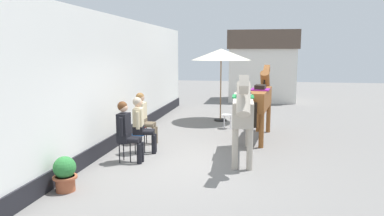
% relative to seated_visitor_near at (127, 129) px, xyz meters
% --- Properties ---
extents(ground_plane, '(40.00, 40.00, 0.00)m').
position_rel_seated_visitor_near_xyz_m(ground_plane, '(1.62, 3.28, -0.78)').
color(ground_plane, slate).
extents(pub_facade_wall, '(0.34, 14.00, 3.40)m').
position_rel_seated_visitor_near_xyz_m(pub_facade_wall, '(-0.93, 1.78, 0.76)').
color(pub_facade_wall, white).
rests_on(pub_facade_wall, ground_plane).
extents(distant_cottage, '(3.40, 2.60, 3.50)m').
position_rel_seated_visitor_near_xyz_m(distant_cottage, '(3.02, 11.36, 1.02)').
color(distant_cottage, silver).
rests_on(distant_cottage, ground_plane).
extents(seated_visitor_near, '(0.61, 0.49, 1.39)m').
position_rel_seated_visitor_near_xyz_m(seated_visitor_near, '(0.00, 0.00, 0.00)').
color(seated_visitor_near, black).
rests_on(seated_visitor_near, ground_plane).
extents(seated_visitor_middle, '(0.61, 0.49, 1.39)m').
position_rel_seated_visitor_near_xyz_m(seated_visitor_middle, '(0.08, 0.79, 0.00)').
color(seated_visitor_middle, '#194C99').
rests_on(seated_visitor_middle, ground_plane).
extents(seated_visitor_far, '(0.61, 0.49, 1.39)m').
position_rel_seated_visitor_near_xyz_m(seated_visitor_far, '(-0.17, 1.72, 0.00)').
color(seated_visitor_far, red).
rests_on(seated_visitor_far, ground_plane).
extents(saddled_horse_near, '(0.55, 3.00, 2.06)m').
position_rel_seated_visitor_near_xyz_m(saddled_horse_near, '(2.54, 0.78, 0.38)').
color(saddled_horse_near, '#B2A899').
rests_on(saddled_horse_near, ground_plane).
extents(saddled_horse_far, '(0.68, 2.99, 2.06)m').
position_rel_seated_visitor_near_xyz_m(saddled_horse_far, '(2.95, 2.93, 0.38)').
color(saddled_horse_far, brown).
rests_on(saddled_horse_far, ground_plane).
extents(flower_planter_nearest, '(0.43, 0.43, 0.64)m').
position_rel_seated_visitor_near_xyz_m(flower_planter_nearest, '(-0.47, -1.86, -0.44)').
color(flower_planter_nearest, '#A85638').
rests_on(flower_planter_nearest, ground_plane).
extents(cafe_parasol, '(2.10, 2.10, 2.58)m').
position_rel_seated_visitor_near_xyz_m(cafe_parasol, '(1.54, 5.34, 1.59)').
color(cafe_parasol, black).
rests_on(cafe_parasol, ground_plane).
extents(spare_stool_white, '(0.32, 0.32, 0.46)m').
position_rel_seated_visitor_near_xyz_m(spare_stool_white, '(1.88, 4.07, -0.38)').
color(spare_stool_white, white).
rests_on(spare_stool_white, ground_plane).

